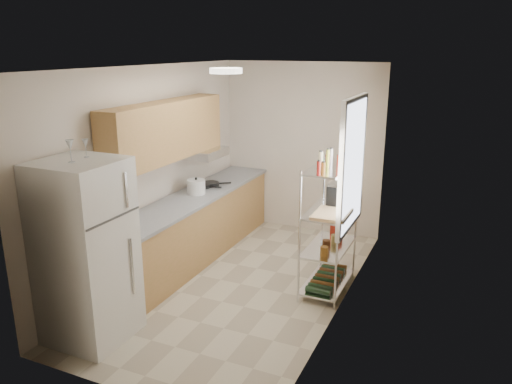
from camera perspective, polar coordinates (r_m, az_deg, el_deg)
room at (r=5.77m, az=-1.87°, el=1.13°), size 2.52×4.42×2.62m
counter_run at (r=6.82m, az=-7.16°, el=-4.03°), size 0.63×3.51×0.90m
upper_cabinets at (r=6.27m, az=-10.28°, el=6.87°), size 0.33×2.20×0.72m
range_hood at (r=6.99m, az=-6.05°, el=4.49°), size 0.50×0.60×0.12m
window at (r=5.64m, az=10.98°, el=3.08°), size 0.06×1.00×1.46m
bakers_rack at (r=5.75m, az=8.49°, el=-1.09°), size 0.45×0.90×1.73m
ceiling_dome at (r=5.31m, az=-3.46°, el=13.68°), size 0.34×0.34×0.05m
refrigerator at (r=5.12m, az=-18.85°, el=-6.50°), size 0.75×0.75×1.81m
wine_glass_a at (r=4.75m, az=-20.44°, el=4.39°), size 0.07×0.07×0.21m
wine_glass_b at (r=4.94m, az=-18.88°, el=4.76°), size 0.06×0.06×0.17m
rice_cooker at (r=6.74m, az=-6.84°, el=0.60°), size 0.24×0.24×0.20m
frying_pan_large at (r=7.07m, az=-6.35°, el=0.73°), size 0.31×0.31×0.05m
frying_pan_small at (r=7.14m, az=-5.20°, el=0.94°), size 0.34×0.34×0.05m
cutting_board at (r=5.58m, az=8.67°, el=-2.52°), size 0.38×0.49×0.03m
espresso_machine at (r=5.87m, az=9.12°, el=-0.32°), size 0.17×0.24×0.28m
storage_bag at (r=6.19m, az=9.18°, el=-4.42°), size 0.13×0.16×0.16m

